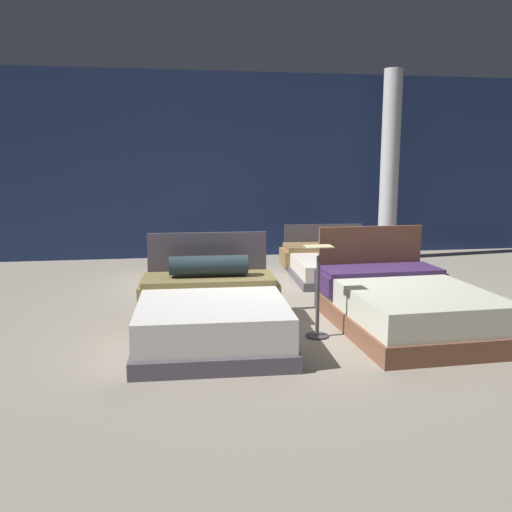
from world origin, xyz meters
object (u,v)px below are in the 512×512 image
(bed_1, at_px, (404,305))
(bed_2, at_px, (198,269))
(price_sign, at_px, (318,303))
(support_pillar, at_px, (390,166))
(bed_3, at_px, (335,264))
(bed_0, at_px, (211,313))

(bed_1, height_order, bed_2, bed_1)
(price_sign, height_order, support_pillar, support_pillar)
(bed_2, height_order, bed_3, bed_3)
(bed_1, distance_m, bed_2, 3.48)
(bed_3, bearing_deg, bed_1, -89.32)
(bed_2, distance_m, support_pillar, 4.26)
(bed_1, bearing_deg, bed_2, 126.23)
(bed_1, bearing_deg, support_pillar, 68.21)
(price_sign, distance_m, support_pillar, 5.25)
(bed_0, distance_m, bed_3, 3.63)
(price_sign, bearing_deg, bed_1, 7.23)
(support_pillar, bearing_deg, bed_2, -157.97)
(bed_0, xyz_separation_m, bed_3, (2.24, 2.85, -0.08))
(bed_0, bearing_deg, support_pillar, 50.93)
(bed_0, relative_size, bed_1, 0.94)
(price_sign, bearing_deg, bed_0, 173.03)
(bed_2, height_order, support_pillar, support_pillar)
(bed_2, xyz_separation_m, support_pillar, (3.68, 1.49, 1.55))
(bed_1, bearing_deg, bed_3, 86.22)
(bed_1, bearing_deg, bed_0, 178.10)
(bed_1, distance_m, support_pillar, 4.74)
(bed_0, height_order, support_pillar, support_pillar)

